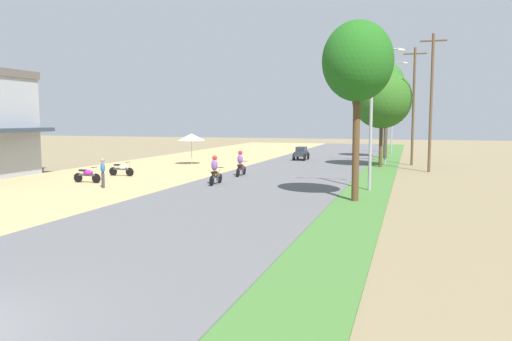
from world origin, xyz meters
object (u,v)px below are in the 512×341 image
object	(u,v)px
median_tree_nearest	(358,62)
car_sedan_charcoal	(301,153)
parked_motorbike_sixth	(122,168)
parked_motorbike_fifth	(87,174)
streetlamp_mid	(386,106)
utility_pole_far	(414,105)
vendor_umbrella	(191,137)
median_tree_third	(387,85)
median_tree_second	(382,99)
motorbike_foreground_rider	(215,171)
utility_pole_near	(431,101)
streetlamp_far	(392,113)
streetlamp_near	(371,108)
pedestrian_on_shoulder	(103,171)
motorbike_ahead_second	(241,164)

from	to	relation	value
median_tree_nearest	car_sedan_charcoal	size ratio (longest dim) A/B	3.56
parked_motorbike_sixth	median_tree_nearest	size ratio (longest dim) A/B	0.22
parked_motorbike_fifth	streetlamp_mid	bearing A→B (deg)	48.19
parked_motorbike_sixth	utility_pole_far	distance (m)	23.48
vendor_umbrella	median_tree_third	size ratio (longest dim) A/B	0.28
median_tree_second	motorbike_foreground_rider	world-z (taller)	median_tree_second
parked_motorbike_sixth	utility_pole_near	distance (m)	21.80
vendor_umbrella	car_sedan_charcoal	distance (m)	10.45
streetlamp_far	car_sedan_charcoal	world-z (taller)	streetlamp_far
median_tree_third	streetlamp_near	bearing A→B (deg)	-89.24
median_tree_nearest	median_tree_second	world-z (taller)	median_tree_nearest
parked_motorbike_sixth	parked_motorbike_fifth	bearing A→B (deg)	-89.57
streetlamp_far	parked_motorbike_fifth	bearing A→B (deg)	-117.11
vendor_umbrella	car_sedan_charcoal	world-z (taller)	vendor_umbrella
streetlamp_near	pedestrian_on_shoulder	bearing A→B (deg)	-166.05
median_tree_second	utility_pole_far	distance (m)	3.68
median_tree_third	car_sedan_charcoal	world-z (taller)	median_tree_third
parked_motorbike_sixth	utility_pole_near	world-z (taller)	utility_pole_near
median_tree_third	car_sedan_charcoal	xyz separation A→B (m)	(-7.15, -4.56, -6.20)
parked_motorbike_sixth	car_sedan_charcoal	size ratio (longest dim) A/B	0.80
pedestrian_on_shoulder	motorbike_foreground_rider	xyz separation A→B (m)	(5.34, 2.94, -0.11)
median_tree_nearest	median_tree_third	bearing A→B (deg)	89.87
streetlamp_near	streetlamp_far	world-z (taller)	streetlamp_far
utility_pole_near	vendor_umbrella	bearing A→B (deg)	-179.50
car_sedan_charcoal	utility_pole_far	bearing A→B (deg)	-9.69
median_tree_nearest	streetlamp_far	distance (m)	33.10
parked_motorbike_fifth	streetlamp_mid	size ratio (longest dim) A/B	0.21
median_tree_nearest	motorbike_ahead_second	world-z (taller)	median_tree_nearest
median_tree_third	utility_pole_near	distance (m)	12.06
streetlamp_far	utility_pole_far	size ratio (longest dim) A/B	0.80
parked_motorbike_sixth	utility_pole_near	bearing A→B (deg)	25.36
parked_motorbike_fifth	vendor_umbrella	bearing A→B (deg)	86.09
car_sedan_charcoal	pedestrian_on_shoulder	bearing A→B (deg)	-106.73
pedestrian_on_shoulder	streetlamp_mid	xyz separation A→B (m)	(13.82, 19.44, 3.91)
median_tree_nearest	streetlamp_near	world-z (taller)	median_tree_nearest
streetlamp_mid	car_sedan_charcoal	size ratio (longest dim) A/B	3.72
streetlamp_mid	streetlamp_far	bearing A→B (deg)	90.00
utility_pole_far	pedestrian_on_shoulder	bearing A→B (deg)	-129.18
parked_motorbike_fifth	streetlamp_far	distance (m)	35.23
streetlamp_near	utility_pole_near	bearing A→B (deg)	73.28
pedestrian_on_shoulder	utility_pole_near	world-z (taller)	utility_pole_near
streetlamp_near	motorbike_foreground_rider	distance (m)	9.17
median_tree_nearest	streetlamp_mid	bearing A→B (deg)	88.97
utility_pole_near	parked_motorbike_sixth	bearing A→B (deg)	-154.64
vendor_umbrella	motorbike_ahead_second	world-z (taller)	vendor_umbrella
utility_pole_near	motorbike_ahead_second	size ratio (longest dim) A/B	5.38
vendor_umbrella	median_tree_second	bearing A→B (deg)	9.56
pedestrian_on_shoulder	motorbike_foreground_rider	bearing A→B (deg)	28.87
parked_motorbike_fifth	motorbike_foreground_rider	world-z (taller)	motorbike_foreground_rider
car_sedan_charcoal	median_tree_second	bearing A→B (deg)	-31.59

